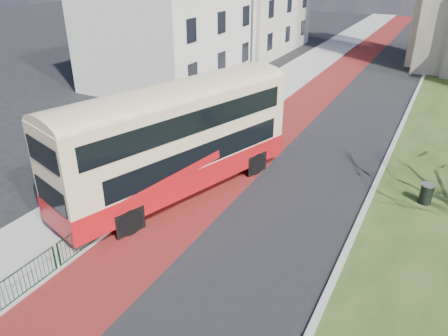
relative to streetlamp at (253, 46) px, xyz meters
The scene contains 11 objects.
ground 19.08m from the streetlamp, 76.42° to the right, with size 160.00×160.00×0.00m, color black.
road_carriageway 7.70m from the streetlamp, 18.88° to the left, with size 9.00×120.00×0.01m, color black.
bus_lane 5.91m from the streetlamp, 32.43° to the left, with size 3.40×120.00×0.01m, color #591414.
pavement_west 5.00m from the streetlamp, 108.07° to the left, with size 4.00×120.00×0.12m, color gray.
kerb_west 5.13m from the streetlamp, 56.03° to the left, with size 0.25×120.00×0.13m, color #999993.
kerb_east 12.07m from the streetlamp, 20.95° to the left, with size 0.25×80.00×0.13m, color #999993.
pedestrian_railing 14.64m from the streetlamp, 84.30° to the right, with size 0.07×24.00×1.12m.
street_block_near 10.62m from the streetlamp, 157.49° to the left, with size 10.30×14.30×13.00m.
streetlamp is the anchor object (origin of this frame).
bus 13.42m from the streetlamp, 80.93° to the right, with size 6.38×12.47×5.09m.
litter_bin 16.04m from the streetlamp, 34.64° to the right, with size 0.80×0.80×0.98m.
Camera 1 is at (8.26, -10.54, 10.41)m, focal length 35.00 mm.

